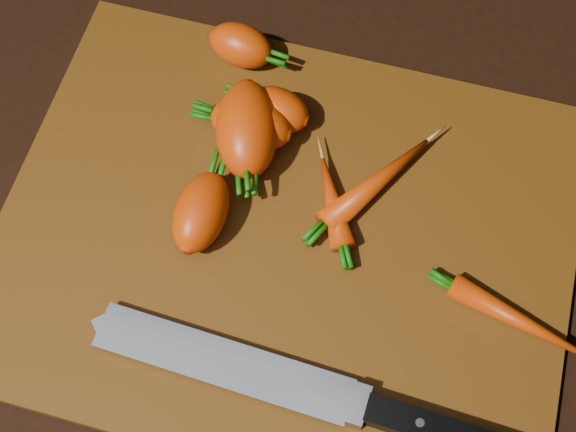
# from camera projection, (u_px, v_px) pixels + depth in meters

# --- Properties ---
(ground) EXTENTS (2.00, 2.00, 0.01)m
(ground) POSITION_uv_depth(u_px,v_px,m) (285.00, 242.00, 0.72)
(ground) COLOR black
(cutting_board) EXTENTS (0.50, 0.40, 0.01)m
(cutting_board) POSITION_uv_depth(u_px,v_px,m) (285.00, 237.00, 0.71)
(cutting_board) COLOR #512E0B
(cutting_board) RESTS_ON ground
(carrot_0) EXTENTS (0.07, 0.05, 0.04)m
(carrot_0) POSITION_uv_depth(u_px,v_px,m) (277.00, 110.00, 0.73)
(carrot_0) COLOR #CF3C08
(carrot_0) RESTS_ON cutting_board
(carrot_1) EXTENTS (0.08, 0.11, 0.06)m
(carrot_1) POSITION_uv_depth(u_px,v_px,m) (247.00, 129.00, 0.71)
(carrot_1) COLOR #CF3C08
(carrot_1) RESTS_ON cutting_board
(carrot_2) EXTENTS (0.05, 0.08, 0.05)m
(carrot_2) POSITION_uv_depth(u_px,v_px,m) (201.00, 212.00, 0.69)
(carrot_2) COLOR #CF3C08
(carrot_2) RESTS_ON cutting_board
(carrot_3) EXTENTS (0.08, 0.05, 0.05)m
(carrot_3) POSITION_uv_depth(u_px,v_px,m) (251.00, 124.00, 0.72)
(carrot_3) COLOR #CF3C08
(carrot_3) RESTS_ON cutting_board
(carrot_4) EXTENTS (0.07, 0.05, 0.04)m
(carrot_4) POSITION_uv_depth(u_px,v_px,m) (241.00, 45.00, 0.76)
(carrot_4) COLOR #CF3C08
(carrot_4) RESTS_ON cutting_board
(carrot_5) EXTENTS (0.09, 0.12, 0.03)m
(carrot_5) POSITION_uv_depth(u_px,v_px,m) (377.00, 182.00, 0.71)
(carrot_5) COLOR #CF3C08
(carrot_5) RESTS_ON cutting_board
(carrot_6) EXTENTS (0.13, 0.05, 0.02)m
(carrot_6) POSITION_uv_depth(u_px,v_px,m) (520.00, 321.00, 0.66)
(carrot_6) COLOR #CF3C08
(carrot_6) RESTS_ON cutting_board
(carrot_7) EXTENTS (0.06, 0.09, 0.02)m
(carrot_7) POSITION_uv_depth(u_px,v_px,m) (333.00, 202.00, 0.70)
(carrot_7) COLOR #CF3C08
(carrot_7) RESTS_ON cutting_board
(knife) EXTENTS (0.35, 0.05, 0.02)m
(knife) POSITION_uv_depth(u_px,v_px,m) (248.00, 370.00, 0.64)
(knife) COLOR gray
(knife) RESTS_ON cutting_board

